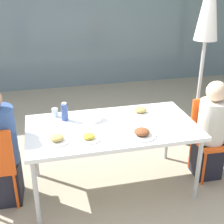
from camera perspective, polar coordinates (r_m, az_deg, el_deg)
name	(u,v)px	position (r m, az deg, el deg)	size (l,w,h in m)	color
ground_plane	(112,186)	(3.49, 0.00, -13.38)	(24.00, 24.00, 0.00)	tan
building_facade	(69,9)	(6.20, -7.81, 18.18)	(10.00, 0.20, 3.00)	slate
dining_table	(112,130)	(3.12, 0.00, -3.35)	(1.68, 0.90, 0.73)	white
person_left	(0,151)	(3.19, -19.79, -6.81)	(0.35, 0.35, 1.20)	black
chair_right	(211,132)	(3.64, 17.63, -3.43)	(0.41, 0.41, 0.87)	#E54C14
person_right	(211,133)	(3.54, 17.58, -3.61)	(0.30, 0.30, 1.13)	black
closed_umbrella	(208,15)	(3.96, 17.15, 16.55)	(0.36, 0.36, 2.31)	#333333
plate_0	(142,133)	(2.91, 5.46, -3.87)	(0.27, 0.27, 0.07)	white
plate_1	(140,111)	(3.37, 5.18, 0.19)	(0.25, 0.25, 0.07)	white
plate_2	(57,139)	(2.85, -10.05, -4.92)	(0.23, 0.23, 0.06)	white
plate_3	(89,137)	(2.85, -4.29, -4.67)	(0.21, 0.21, 0.06)	white
bottle	(65,112)	(3.21, -8.66, 0.02)	(0.07, 0.07, 0.19)	#334C8E
drinking_cup	(55,112)	(3.33, -10.40, -0.09)	(0.07, 0.07, 0.09)	silver
salad_bowl	(95,117)	(3.21, -3.19, -0.98)	(0.17, 0.17, 0.06)	white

